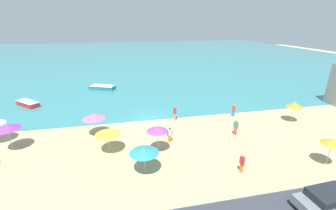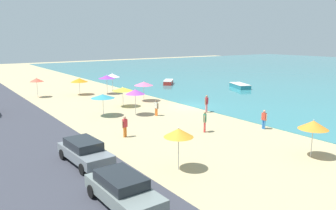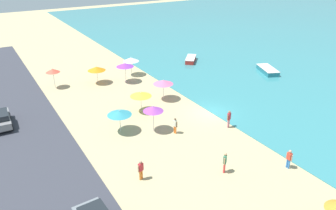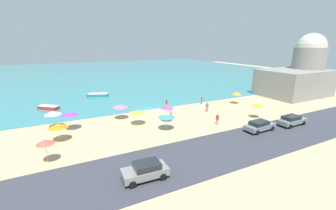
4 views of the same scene
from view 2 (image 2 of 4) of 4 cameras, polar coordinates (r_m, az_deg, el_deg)
ground_plane at (r=36.59m, az=3.87°, el=-0.23°), size 160.00×160.00×0.00m
coastal_road at (r=29.03m, az=-24.89°, el=-4.36°), size 80.00×8.00×0.06m
beach_umbrella_0 at (r=45.33m, az=-15.20°, el=4.21°), size 2.26×2.26×2.30m
beach_umbrella_1 at (r=32.10m, az=-5.73°, el=2.30°), size 1.91×1.91×2.64m
beach_umbrella_2 at (r=45.05m, az=-21.92°, el=4.08°), size 1.70×1.70×2.55m
beach_umbrella_3 at (r=39.38m, az=-4.26°, el=3.73°), size 2.28×2.28×2.41m
beach_umbrella_4 at (r=45.18m, az=-10.62°, el=4.83°), size 2.25×2.25×2.62m
beach_umbrella_5 at (r=36.34m, az=-7.89°, el=2.76°), size 2.27×2.27×2.23m
beach_umbrella_6 at (r=22.43m, az=24.00°, el=-3.19°), size 1.85×1.85×2.47m
beach_umbrella_7 at (r=32.25m, az=-11.29°, el=1.51°), size 2.28×2.28×2.21m
beach_umbrella_8 at (r=18.54m, az=1.86°, el=-4.85°), size 1.71×1.71×2.53m
beach_umbrella_9 at (r=47.77m, az=-9.68°, el=5.11°), size 2.19×2.19×2.56m
bather_0 at (r=33.58m, az=6.73°, el=0.40°), size 0.33×0.54×1.78m
bather_1 at (r=26.47m, az=6.42°, el=-2.66°), size 0.40×0.46×1.75m
bather_2 at (r=25.23m, az=-7.53°, el=-3.53°), size 0.31×0.55×1.65m
bather_3 at (r=31.92m, az=-2.06°, el=-0.33°), size 0.56×0.28×1.59m
bather_4 at (r=28.37m, az=16.38°, el=-2.25°), size 0.57×0.23×1.63m
parked_car_0 at (r=20.43m, az=-14.32°, el=-7.77°), size 4.48×2.06×1.41m
parked_car_1 at (r=15.24m, az=-7.88°, el=-14.34°), size 4.55×1.97×1.41m
skiff_nearshore at (r=50.91m, az=12.38°, el=3.29°), size 4.72×3.19×0.66m
skiff_offshore at (r=53.99m, az=0.07°, el=4.02°), size 3.72×3.48×0.68m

